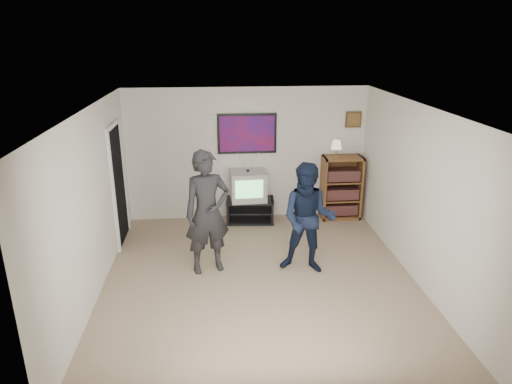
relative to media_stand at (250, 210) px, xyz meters
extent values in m
cube|color=#856954|center=(-0.03, -2.23, -0.22)|extent=(4.50, 5.00, 0.01)
cube|color=white|center=(-0.03, -2.23, 2.28)|extent=(4.50, 5.00, 0.01)
cube|color=silver|center=(-0.03, 0.27, 1.03)|extent=(4.50, 0.01, 2.50)
cube|color=silver|center=(-2.28, -2.23, 1.03)|extent=(0.01, 5.00, 2.50)
cube|color=silver|center=(2.22, -2.23, 1.03)|extent=(0.01, 5.00, 2.50)
cube|color=black|center=(0.00, 0.00, 0.20)|extent=(0.93, 0.57, 0.04)
cube|color=black|center=(0.00, 0.00, -0.20)|extent=(0.93, 0.57, 0.04)
cube|color=black|center=(-0.42, 0.00, 0.00)|extent=(0.08, 0.48, 0.45)
cube|color=black|center=(0.42, 0.00, 0.00)|extent=(0.08, 0.48, 0.45)
imported|color=black|center=(-0.77, -1.82, 0.71)|extent=(0.78, 0.62, 1.86)
imported|color=black|center=(0.70, -1.97, 0.62)|extent=(0.97, 0.85, 1.68)
cube|color=white|center=(-0.73, -1.58, 0.95)|extent=(0.07, 0.12, 0.03)
cube|color=white|center=(0.70, -1.70, 0.76)|extent=(0.07, 0.12, 0.03)
cube|color=black|center=(-0.03, 0.25, 1.43)|extent=(1.10, 0.03, 0.75)
cube|color=white|center=(-0.58, 0.25, 1.73)|extent=(0.28, 0.02, 0.14)
cube|color=#453016|center=(1.97, 0.25, 1.66)|extent=(0.30, 0.03, 0.30)
cube|color=black|center=(-2.27, -0.63, 0.78)|extent=(0.03, 0.85, 2.00)
camera|label=1|loc=(-0.62, -8.05, 3.20)|focal=32.00mm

